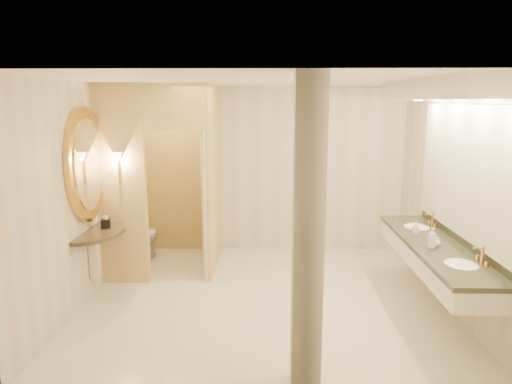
% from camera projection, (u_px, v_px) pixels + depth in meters
% --- Properties ---
extents(floor, '(4.50, 4.50, 0.00)m').
position_uv_depth(floor, '(265.00, 298.00, 5.81)').
color(floor, beige).
rests_on(floor, ground).
extents(ceiling, '(4.50, 4.50, 0.00)m').
position_uv_depth(ceiling, '(266.00, 81.00, 5.29)').
color(ceiling, white).
rests_on(ceiling, wall_back).
extents(wall_back, '(4.50, 0.02, 2.70)m').
position_uv_depth(wall_back, '(266.00, 170.00, 7.51)').
color(wall_back, beige).
rests_on(wall_back, floor).
extents(wall_front, '(4.50, 0.02, 2.70)m').
position_uv_depth(wall_front, '(265.00, 245.00, 3.59)').
color(wall_front, beige).
rests_on(wall_front, floor).
extents(wall_left, '(0.02, 4.00, 2.70)m').
position_uv_depth(wall_left, '(83.00, 194.00, 5.60)').
color(wall_left, beige).
rests_on(wall_left, floor).
extents(wall_right, '(0.02, 4.00, 2.70)m').
position_uv_depth(wall_right, '(452.00, 195.00, 5.50)').
color(wall_right, beige).
rests_on(wall_right, floor).
extents(toilet_closet, '(1.50, 1.55, 2.70)m').
position_uv_depth(toilet_closet, '(188.00, 178.00, 6.52)').
color(toilet_closet, '#DDC173').
rests_on(toilet_closet, floor).
extents(wall_sconce, '(0.14, 0.14, 0.42)m').
position_uv_depth(wall_sconce, '(118.00, 158.00, 5.94)').
color(wall_sconce, '#D99345').
rests_on(wall_sconce, toilet_closet).
extents(vanity, '(0.75, 2.74, 2.09)m').
position_uv_depth(vanity, '(444.00, 178.00, 5.06)').
color(vanity, beige).
rests_on(vanity, floor).
extents(console_shelf, '(1.09, 1.09, 2.00)m').
position_uv_depth(console_shelf, '(87.00, 193.00, 5.65)').
color(console_shelf, black).
rests_on(console_shelf, floor).
extents(pillar, '(0.26, 0.26, 2.70)m').
position_uv_depth(pillar, '(308.00, 238.00, 3.78)').
color(pillar, beige).
rests_on(pillar, floor).
extents(tissue_box, '(0.14, 0.14, 0.11)m').
position_uv_depth(tissue_box, '(106.00, 223.00, 5.82)').
color(tissue_box, black).
rests_on(tissue_box, console_shelf).
extents(toilet, '(0.56, 0.80, 0.75)m').
position_uv_depth(toilet, '(141.00, 238.00, 7.12)').
color(toilet, white).
rests_on(toilet, floor).
extents(soap_bottle_a, '(0.07, 0.07, 0.15)m').
position_uv_depth(soap_bottle_a, '(416.00, 228.00, 5.55)').
color(soap_bottle_a, beige).
rests_on(soap_bottle_a, vanity).
extents(soap_bottle_b, '(0.10, 0.10, 0.11)m').
position_uv_depth(soap_bottle_b, '(437.00, 242.00, 5.07)').
color(soap_bottle_b, silver).
rests_on(soap_bottle_b, vanity).
extents(soap_bottle_c, '(0.10, 0.10, 0.23)m').
position_uv_depth(soap_bottle_c, '(432.00, 238.00, 5.00)').
color(soap_bottle_c, '#C6B28C').
rests_on(soap_bottle_c, vanity).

